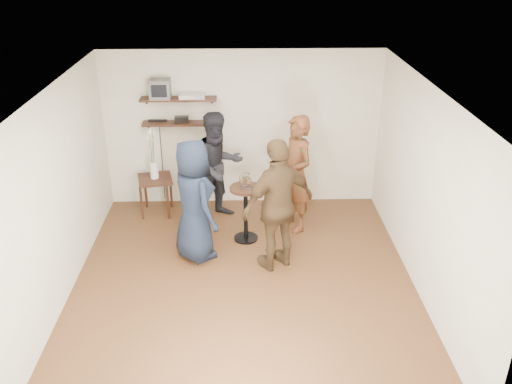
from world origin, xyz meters
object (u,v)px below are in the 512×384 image
dvd_deck (192,96)px  radio (182,119)px  crt_monitor (160,89)px  person_plaid (296,174)px  drinks_table (246,206)px  person_brown (278,205)px  person_dark (218,167)px  person_navy (194,201)px  side_table (155,184)px

dvd_deck → radio: 0.42m
crt_monitor → person_plaid: bearing=-22.2°
drinks_table → person_brown: bearing=-59.3°
person_dark → radio: bearing=111.0°
dvd_deck → person_dark: size_ratio=0.23×
dvd_deck → person_plaid: size_ratio=0.22×
crt_monitor → person_brown: crt_monitor is taller
person_navy → radio: bearing=-22.3°
side_table → person_navy: size_ratio=0.36×
person_plaid → person_brown: (-0.34, -1.08, 0.02)m
drinks_table → crt_monitor: bearing=137.5°
radio → person_navy: (0.29, -1.65, -0.64)m
crt_monitor → person_brown: bearing=-47.9°
radio → side_table: bearing=-146.0°
person_plaid → radio: bearing=-140.1°
side_table → drinks_table: 1.71m
crt_monitor → person_navy: (0.59, -1.65, -1.14)m
radio → person_plaid: bearing=-25.5°
person_dark → person_brown: person_brown is taller
drinks_table → person_plaid: (0.77, 0.35, 0.36)m
radio → person_navy: size_ratio=0.13×
person_navy → dvd_deck: bearing=-28.8°
person_plaid → person_brown: size_ratio=0.98×
person_navy → person_brown: (1.15, -0.28, 0.06)m
person_dark → crt_monitor: bearing=121.9°
dvd_deck → radio: (-0.19, 0.00, -0.38)m
dvd_deck → radio: bearing=180.0°
dvd_deck → person_dark: (0.39, -0.47, -1.01)m
drinks_table → person_brown: size_ratio=0.46×
side_table → person_dark: person_dark is taller
radio → person_brown: (1.44, -1.93, -0.58)m
person_brown → side_table: bearing=-71.3°
person_plaid → person_dark: size_ratio=1.03×
side_table → drinks_table: drinks_table is taller
side_table → person_navy: person_navy is taller
dvd_deck → person_brown: 2.49m
person_plaid → crt_monitor: bearing=-136.7°
dvd_deck → drinks_table: dvd_deck is taller
crt_monitor → person_plaid: size_ratio=0.18×
dvd_deck → drinks_table: 1.98m
radio → crt_monitor: bearing=180.0°
crt_monitor → person_plaid: (2.08, -0.85, -1.10)m
crt_monitor → person_brown: 2.81m
side_table → person_brown: 2.52m
crt_monitor → radio: (0.30, 0.00, -0.50)m
crt_monitor → radio: crt_monitor is taller
person_navy → drinks_table: bearing=-90.0°
radio → drinks_table: (1.01, -1.20, -0.96)m
drinks_table → person_dark: (-0.42, 0.73, 0.33)m
drinks_table → person_navy: person_navy is taller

